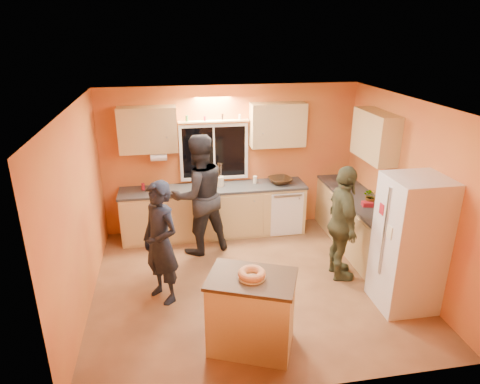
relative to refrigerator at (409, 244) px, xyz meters
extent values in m
plane|color=brown|center=(-1.89, 0.80, -0.90)|extent=(4.50, 4.50, 0.00)
cube|color=orange|center=(-1.89, 2.80, 0.40)|extent=(4.50, 0.04, 2.60)
cube|color=orange|center=(-1.89, -1.20, 0.40)|extent=(4.50, 0.04, 2.60)
cube|color=orange|center=(-4.14, 0.80, 0.40)|extent=(0.04, 4.00, 2.60)
cube|color=orange|center=(0.36, 0.80, 0.40)|extent=(0.04, 4.00, 2.60)
cube|color=white|center=(-1.89, 0.80, 1.70)|extent=(4.50, 4.00, 0.02)
cube|color=black|center=(-2.19, 2.79, 0.55)|extent=(1.10, 0.02, 0.90)
cube|color=white|center=(-2.19, 2.77, 0.55)|extent=(1.20, 0.04, 1.00)
cube|color=tan|center=(-3.29, 2.64, 1.02)|extent=(0.95, 0.33, 0.75)
cube|color=tan|center=(-1.09, 2.64, 1.02)|extent=(0.95, 0.33, 0.75)
cube|color=tan|center=(0.19, 1.60, 1.02)|extent=(0.33, 1.00, 0.75)
cylinder|color=silver|center=(-3.14, 2.52, 0.58)|extent=(0.27, 0.12, 0.12)
cube|color=tan|center=(-2.24, 2.50, -0.47)|extent=(3.20, 0.60, 0.86)
cube|color=#282B2D|center=(-2.24, 2.50, -0.02)|extent=(3.24, 0.62, 0.04)
cube|color=tan|center=(0.06, 2.50, -0.47)|extent=(0.60, 0.60, 0.86)
cube|color=#282B2D|center=(0.06, 2.50, -0.02)|extent=(0.62, 0.62, 0.04)
cube|color=tan|center=(0.06, 1.30, -0.47)|extent=(0.60, 1.80, 0.86)
cube|color=#282B2D|center=(0.06, 1.30, -0.02)|extent=(0.62, 1.84, 0.04)
cube|color=silver|center=(0.00, 0.00, 0.00)|extent=(0.72, 0.70, 1.80)
cube|color=tan|center=(-2.16, -0.47, -0.45)|extent=(1.09, 0.92, 0.90)
cube|color=#311F10|center=(-2.16, -0.47, 0.01)|extent=(1.14, 0.97, 0.04)
torus|color=tan|center=(-2.16, -0.47, 0.08)|extent=(0.31, 0.31, 0.09)
imported|color=black|center=(-3.15, 0.67, -0.05)|extent=(0.70, 0.74, 1.70)
imported|color=black|center=(-2.54, 1.95, 0.09)|extent=(1.16, 1.03, 1.98)
imported|color=#393E27|center=(-0.58, 0.79, -0.04)|extent=(0.53, 1.05, 1.73)
imported|color=#311F10|center=(-1.05, 2.50, 0.05)|extent=(0.48, 0.48, 0.10)
cylinder|color=#EDE8C6|center=(-2.12, 2.55, 0.09)|extent=(0.14, 0.14, 0.17)
imported|color=gray|center=(0.10, 1.32, 0.14)|extent=(0.29, 0.26, 0.28)
cube|color=maroon|center=(0.02, 1.26, 0.04)|extent=(0.18, 0.14, 0.07)
camera|label=1|loc=(-2.98, -4.43, 2.60)|focal=32.00mm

